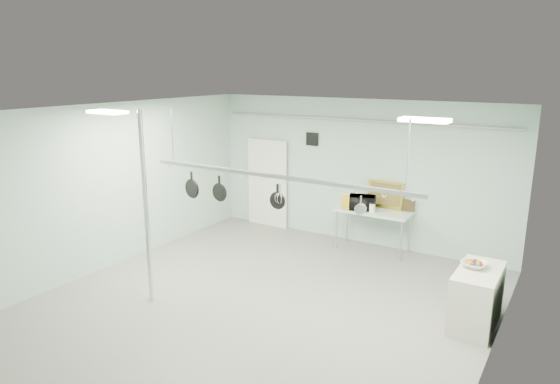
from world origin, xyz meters
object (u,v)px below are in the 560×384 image
Objects in this scene: skillet_mid at (219,188)px; skillet_right at (277,196)px; skillet_left at (192,185)px; chrome_pole at (146,209)px; fruit_bowl at (474,264)px; prep_table at (373,213)px; microwave at (362,203)px; pot_rack at (274,174)px; side_cabinet at (477,298)px; coffee_canister at (372,208)px.

skillet_mid is 1.13× the size of skillet_right.
chrome_pole is at bearing -93.54° from skillet_left.
fruit_bowl is 3.17m from skillet_right.
microwave is (-0.24, -0.08, 0.22)m from prep_table.
pot_rack reaches higher than fruit_bowl.
pot_rack is at bearing -159.55° from side_cabinet.
skillet_right is (1.15, 0.00, 0.02)m from skillet_mid.
skillet_mid and skillet_right have the same top height.
skillet_left is at bearing -122.44° from prep_table.
pot_rack is (1.90, 0.90, 0.63)m from chrome_pole.
coffee_canister is 0.40× the size of skillet_left.
prep_table is at bearing 83.09° from pot_rack.
side_cabinet is 3.40m from skillet_right.
microwave reaches higher than prep_table.
prep_table is at bearing 97.00° from coffee_canister.
chrome_pole is at bearing -156.53° from fruit_bowl.
fruit_bowl is 0.87× the size of skillet_mid.
chrome_pole is at bearing -154.65° from pot_rack.
chrome_pole is 4.64m from microwave.
chrome_pole reaches higher than skillet_mid.
skillet_left is (-2.12, -3.15, 0.85)m from coffee_canister.
coffee_canister is 0.49× the size of fruit_bowl.
skillet_right is (-0.33, -3.30, 1.06)m from prep_table.
microwave is (-2.79, 2.12, 0.61)m from side_cabinet.
fruit_bowl is at bearing -39.13° from coffee_canister.
skillet_right is at bearing 0.00° from pot_rack.
pot_rack is 11.01× the size of skillet_mid.
coffee_canister is at bearing -83.00° from prep_table.
coffee_canister is (0.42, 3.15, -1.23)m from pot_rack.
microwave is at bearing 142.69° from fruit_bowl.
pot_rack is at bearing 179.11° from skillet_right.
skillet_mid reaches higher than fruit_bowl.
microwave reaches higher than coffee_canister.
prep_table reaches higher than side_cabinet.
chrome_pole is 2.18m from skillet_right.
prep_table is 1.33× the size of side_cabinet.
microwave is at bearing 87.07° from pot_rack.
coffee_canister is at bearing 70.20° from skillet_mid.
side_cabinet is 4.42m from skillet_mid.
pot_rack is 1.74m from skillet_left.
skillet_mid is (0.81, 0.90, 0.27)m from chrome_pole.
microwave reaches higher than fruit_bowl.
fruit_bowl is (2.44, -1.98, -0.05)m from coffee_canister.
skillet_mid reaches higher than microwave.
prep_table is 3.26m from fruit_bowl.
skillet_right is (-0.35, -3.15, 0.89)m from coffee_canister.
prep_table is (2.30, 4.20, -0.77)m from chrome_pole.
skillet_mid is (-1.25, -3.22, 0.81)m from microwave.
fruit_bowl is 4.21m from skillet_mid.
pot_rack is (-0.40, -3.30, 1.40)m from prep_table.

